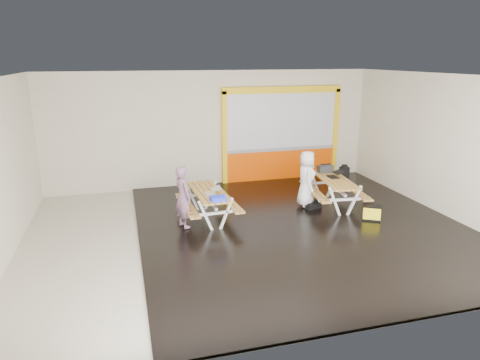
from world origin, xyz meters
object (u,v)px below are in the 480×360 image
object	(u,v)px
blue_pouch	(218,199)
fluke_bag	(372,213)
picnic_table_right	(334,185)
laptop_right	(335,175)
dark_case	(312,205)
toolbox	(325,169)
picnic_table_left	(208,198)
person_right	(306,178)
person_left	(183,197)
backpack	(344,173)
laptop_left	(212,192)

from	to	relation	value
blue_pouch	fluke_bag	size ratio (longest dim) A/B	0.67
picnic_table_right	laptop_right	distance (m)	0.29
laptop_right	dark_case	world-z (taller)	laptop_right
toolbox	dark_case	distance (m)	1.24
picnic_table_left	person_right	distance (m)	2.68
picnic_table_right	person_left	world-z (taller)	person_left
laptop_right	dark_case	size ratio (longest dim) A/B	0.91
person_left	blue_pouch	xyz separation A→B (m)	(0.74, -0.38, 0.02)
blue_pouch	toolbox	distance (m)	3.73
laptop_right	backpack	size ratio (longest dim) A/B	0.86
person_left	person_right	distance (m)	3.37
picnic_table_left	toolbox	size ratio (longest dim) A/B	4.62
picnic_table_left	person_left	bearing A→B (deg)	-149.88
picnic_table_right	backpack	xyz separation A→B (m)	(0.67, 0.72, 0.12)
backpack	fluke_bag	world-z (taller)	backpack
laptop_left	backpack	size ratio (longest dim) A/B	0.84
person_left	laptop_right	size ratio (longest dim) A/B	3.82
laptop_right	toolbox	distance (m)	0.53
laptop_left	dark_case	size ratio (longest dim) A/B	0.89
backpack	dark_case	distance (m)	1.61
picnic_table_left	fluke_bag	distance (m)	4.01
picnic_table_right	blue_pouch	bearing A→B (deg)	-165.86
person_left	fluke_bag	world-z (taller)	person_left
laptop_left	fluke_bag	distance (m)	3.91
backpack	dark_case	bearing A→B (deg)	-150.41
laptop_right	blue_pouch	world-z (taller)	laptop_right
person_right	laptop_right	bearing A→B (deg)	-74.53
fluke_bag	picnic_table_left	bearing A→B (deg)	163.58
dark_case	person_left	bearing A→B (deg)	-172.73
person_right	dark_case	size ratio (longest dim) A/B	3.48
person_right	backpack	xyz separation A→B (m)	(1.43, 0.61, -0.10)
backpack	dark_case	size ratio (longest dim) A/B	1.06
dark_case	person_right	bearing A→B (deg)	132.40
person_right	fluke_bag	distance (m)	1.86
laptop_right	fluke_bag	distance (m)	1.53
laptop_left	dark_case	bearing A→B (deg)	5.80
picnic_table_left	picnic_table_right	size ratio (longest dim) A/B	0.92
fluke_bag	laptop_right	bearing A→B (deg)	103.65
blue_pouch	dark_case	size ratio (longest dim) A/B	0.81
blue_pouch	fluke_bag	distance (m)	3.81
picnic_table_right	fluke_bag	distance (m)	1.33
person_right	dark_case	world-z (taller)	person_right
toolbox	fluke_bag	size ratio (longest dim) A/B	0.83
laptop_right	backpack	bearing A→B (deg)	43.71
laptop_left	fluke_bag	xyz separation A→B (m)	(3.76, -0.91, -0.58)
laptop_left	laptop_right	size ratio (longest dim) A/B	0.98
picnic_table_right	toolbox	bearing A→B (deg)	84.61
dark_case	fluke_bag	size ratio (longest dim) A/B	0.82
picnic_table_left	laptop_right	bearing A→B (deg)	3.82
laptop_left	toolbox	world-z (taller)	toolbox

